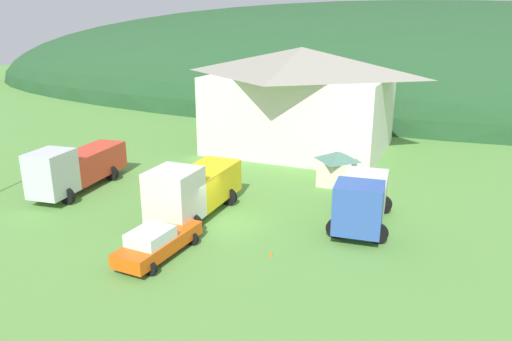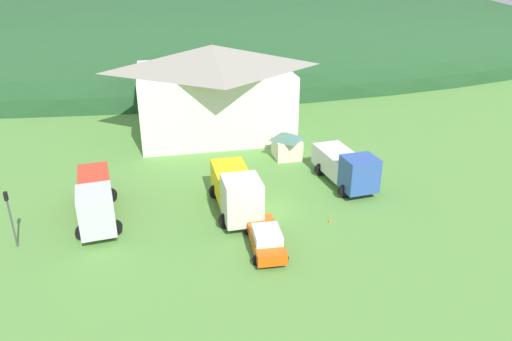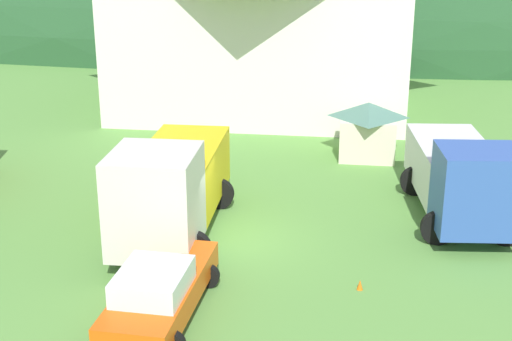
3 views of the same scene
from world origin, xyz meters
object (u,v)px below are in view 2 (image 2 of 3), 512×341
Objects in this scene: depot_building at (213,89)px; service_pickup_orange at (266,238)px; play_shed_cream at (287,145)px; traffic_light_west at (10,214)px; flatbed_truck_yellow at (236,190)px; traffic_cone_near_pickup at (330,223)px; tow_truck_silver at (96,199)px; box_truck_blue at (346,167)px.

service_pickup_orange is at bearing -89.56° from depot_building.
play_shed_cream reaches higher than service_pickup_orange.
play_shed_cream is at bearing 27.51° from traffic_light_west.
flatbed_truck_yellow is (-6.39, -9.44, 0.55)m from play_shed_cream.
traffic_light_west is 20.96m from traffic_cone_near_pickup.
service_pickup_orange is at bearing -13.18° from traffic_light_west.
depot_building is at bearing -176.86° from service_pickup_orange.
flatbed_truck_yellow is at bearing 78.28° from tow_truck_silver.
tow_truck_silver reaches higher than traffic_cone_near_pickup.
box_truck_blue is at bearing 105.02° from flatbed_truck_yellow.
traffic_cone_near_pickup is (5.18, 2.31, -0.83)m from service_pickup_orange.
service_pickup_orange is at bearing -110.40° from play_shed_cream.
tow_truck_silver reaches higher than box_truck_blue.
flatbed_truck_yellow reaches higher than service_pickup_orange.
depot_building is 10.71m from play_shed_cream.
service_pickup_orange is at bearing -52.76° from box_truck_blue.
flatbed_truck_yellow is 9.88m from box_truck_blue.
box_truck_blue is at bearing -65.23° from play_shed_cream.
depot_building is 4.13× the size of traffic_light_west.
play_shed_cream is at bearing 162.30° from service_pickup_orange.
depot_building is at bearing 104.48° from traffic_cone_near_pickup.
depot_building is 24.89m from traffic_light_west.
tow_truck_silver is at bearing -121.84° from depot_building.
box_truck_blue is at bearing 135.53° from service_pickup_orange.
traffic_light_west is (-15.60, 3.65, 1.59)m from service_pickup_orange.
play_shed_cream is 12.37m from traffic_cone_near_pickup.
tow_truck_silver is at bearing -90.09° from box_truck_blue.
traffic_light_west is (-24.13, -4.25, 0.80)m from box_truck_blue.
tow_truck_silver is 2.20× the size of traffic_light_west.
box_truck_blue is 1.41× the size of service_pickup_orange.
traffic_cone_near_pickup is (20.78, -1.35, -2.41)m from traffic_light_west.
box_truck_blue is 11.66m from service_pickup_orange.
box_truck_blue reaches higher than service_pickup_orange.
box_truck_blue is (3.09, -6.71, 0.36)m from play_shed_cream.
depot_building is 5.84× the size of play_shed_cream.
tow_truck_silver is 1.11× the size of flatbed_truck_yellow.
depot_building is 21.94m from traffic_cone_near_pickup.
flatbed_truck_yellow is at bearing -124.10° from play_shed_cream.
tow_truck_silver is 19.36m from box_truck_blue.
traffic_light_west is at bearing -85.60° from box_truck_blue.
flatbed_truck_yellow is 1.47× the size of service_pickup_orange.
tow_truck_silver is (-16.17, -8.56, 0.48)m from play_shed_cream.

